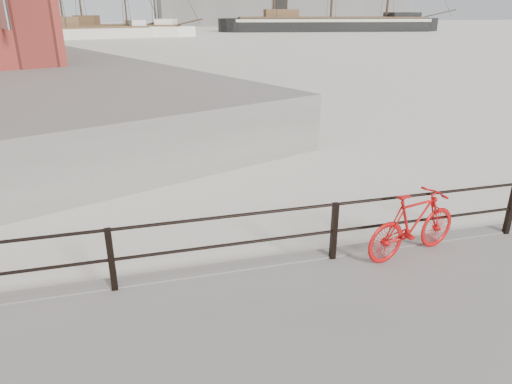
{
  "coord_description": "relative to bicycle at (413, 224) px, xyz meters",
  "views": [
    {
      "loc": [
        -6.5,
        -6.27,
        4.21
      ],
      "look_at": [
        -4.37,
        1.5,
        1.0
      ],
      "focal_mm": 32.0,
      "sensor_mm": 36.0,
      "label": 1
    }
  ],
  "objects": [
    {
      "name": "industrial_east",
      "position": [
        80.18,
        150.38,
        6.08
      ],
      "size": [
        20.0,
        16.0,
        14.0
      ],
      "primitive_type": "cube",
      "color": "gray",
      "rests_on": "ground"
    },
    {
      "name": "guardrail",
      "position": [
        2.18,
        0.23,
        -0.07
      ],
      "size": [
        28.0,
        0.1,
        1.0
      ],
      "primitive_type": null,
      "color": "black",
      "rests_on": "promenade"
    },
    {
      "name": "schooner_mid",
      "position": [
        -5.01,
        83.07,
        -0.92
      ],
      "size": [
        30.88,
        19.69,
        20.61
      ],
      "primitive_type": null,
      "rotation": [
        0.0,
        0.0,
        -0.29
      ],
      "color": "white",
      "rests_on": "ground"
    },
    {
      "name": "ground",
      "position": [
        2.18,
        0.38,
        -0.92
      ],
      "size": [
        400.0,
        400.0,
        0.0
      ],
      "primitive_type": "plane",
      "color": "white",
      "rests_on": "ground"
    },
    {
      "name": "bicycle",
      "position": [
        0.0,
        0.0,
        0.0
      ],
      "size": [
        1.91,
        0.71,
        1.14
      ],
      "primitive_type": "imported",
      "rotation": [
        0.0,
        0.0,
        0.23
      ],
      "color": "red",
      "rests_on": "promenade"
    },
    {
      "name": "schooner_left",
      "position": [
        -8.59,
        77.72,
        -0.92
      ],
      "size": [
        24.39,
        16.22,
        17.21
      ],
      "primitive_type": null,
      "rotation": [
        0.0,
        0.0,
        0.29
      ],
      "color": "beige",
      "rests_on": "ground"
    },
    {
      "name": "barque_black",
      "position": [
        39.57,
        92.63,
        -0.92
      ],
      "size": [
        57.41,
        26.74,
        31.58
      ],
      "primitive_type": null,
      "rotation": [
        0.0,
        0.0,
        -0.16
      ],
      "color": "black",
      "rests_on": "ground"
    }
  ]
}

